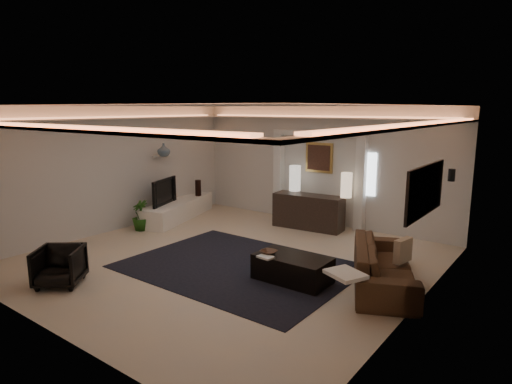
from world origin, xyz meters
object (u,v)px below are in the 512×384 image
Objects in this scene: sofa at (384,265)px; armchair at (59,266)px; coffee_table at (292,269)px; console at (308,212)px.

sofa reaches higher than armchair.
coffee_table is at bearing 96.35° from sofa.
armchair is (-2.96, -2.43, 0.12)m from coffee_table.
console is 2.38× the size of armchair.
console reaches higher than coffee_table.
console reaches higher than sofa.
armchair is (-1.50, -5.45, -0.08)m from console.
armchair is at bearing 102.26° from sofa.
coffee_table is (1.46, -3.02, -0.20)m from console.
coffee_table is 3.83m from armchair.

